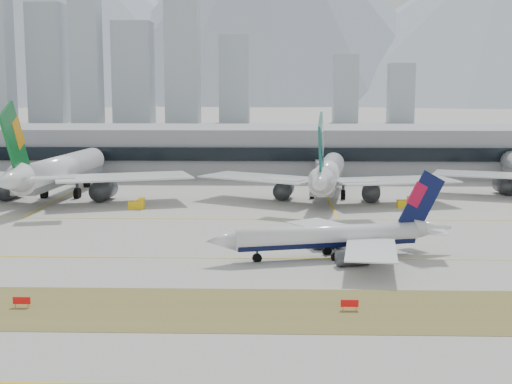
{
  "coord_description": "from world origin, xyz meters",
  "views": [
    {
      "loc": [
        9.02,
        -117.07,
        26.98
      ],
      "look_at": [
        5.16,
        18.0,
        7.5
      ],
      "focal_mm": 50.0,
      "sensor_mm": 36.0,
      "label": 1
    }
  ],
  "objects_px": {
    "widebody_cathay": "(328,175)",
    "terminal": "(249,150)",
    "widebody_eva": "(58,172)",
    "taxiing_airliner": "(336,237)"
  },
  "relations": [
    {
      "from": "widebody_cathay",
      "to": "terminal",
      "type": "bearing_deg",
      "value": 28.68
    },
    {
      "from": "taxiing_airliner",
      "to": "widebody_eva",
      "type": "distance_m",
      "value": 88.08
    },
    {
      "from": "widebody_eva",
      "to": "terminal",
      "type": "relative_size",
      "value": 0.25
    },
    {
      "from": "terminal",
      "to": "taxiing_airliner",
      "type": "bearing_deg",
      "value": -81.07
    },
    {
      "from": "widebody_eva",
      "to": "terminal",
      "type": "bearing_deg",
      "value": -34.41
    },
    {
      "from": "taxiing_airliner",
      "to": "widebody_cathay",
      "type": "relative_size",
      "value": 0.65
    },
    {
      "from": "taxiing_airliner",
      "to": "terminal",
      "type": "distance_m",
      "value": 120.3
    },
    {
      "from": "taxiing_airliner",
      "to": "widebody_cathay",
      "type": "xyz_separation_m",
      "value": [
        3.02,
        61.58,
        2.63
      ]
    },
    {
      "from": "taxiing_airliner",
      "to": "widebody_eva",
      "type": "relative_size",
      "value": 0.59
    },
    {
      "from": "widebody_eva",
      "to": "terminal",
      "type": "height_order",
      "value": "widebody_eva"
    }
  ]
}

